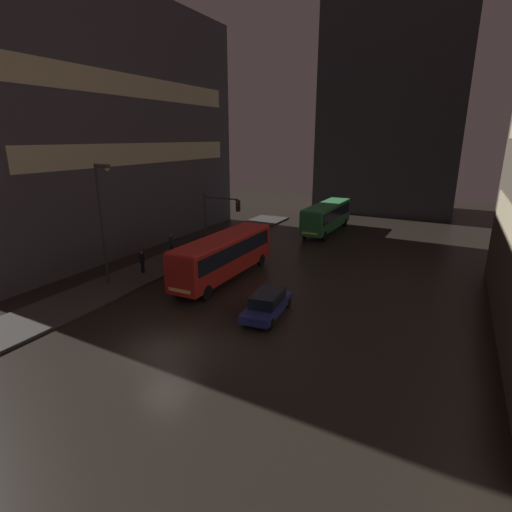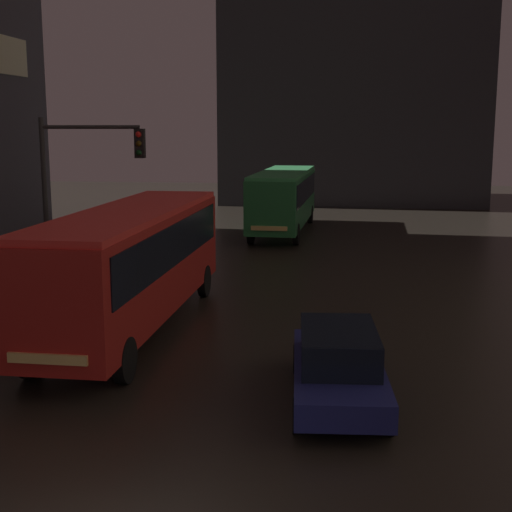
# 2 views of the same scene
# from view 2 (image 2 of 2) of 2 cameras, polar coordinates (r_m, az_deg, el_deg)

# --- Properties ---
(bus_near) EXTENTS (2.48, 10.83, 3.25)m
(bus_near) POSITION_cam_2_polar(r_m,az_deg,el_deg) (19.13, -9.86, 0.01)
(bus_near) COLOR #AD1E19
(bus_near) RESTS_ON ground
(bus_far) EXTENTS (2.64, 10.49, 3.15)m
(bus_far) POSITION_cam_2_polar(r_m,az_deg,el_deg) (36.39, 2.23, 4.92)
(bus_far) COLOR #236B38
(bus_far) RESTS_ON ground
(car_taxi) EXTENTS (2.08, 4.65, 1.47)m
(car_taxi) POSITION_cam_2_polar(r_m,az_deg,el_deg) (14.33, 6.60, -8.60)
(car_taxi) COLOR navy
(car_taxi) RESTS_ON ground
(traffic_light_main) EXTENTS (3.41, 0.35, 5.66)m
(traffic_light_main) POSITION_cam_2_polar(r_m,az_deg,el_deg) (23.26, -13.85, 6.31)
(traffic_light_main) COLOR #2D2D2D
(traffic_light_main) RESTS_ON ground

